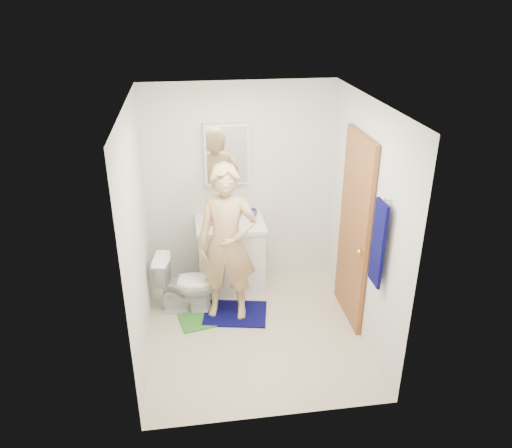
{
  "coord_description": "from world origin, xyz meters",
  "views": [
    {
      "loc": [
        -0.6,
        -4.28,
        3.29
      ],
      "look_at": [
        0.06,
        0.25,
        1.13
      ],
      "focal_mm": 35.0,
      "sensor_mm": 36.0,
      "label": 1
    }
  ],
  "objects_px": {
    "medicine_cabinet": "(227,154)",
    "towel": "(378,244)",
    "soap_dispenser": "(212,216)",
    "vanity_cabinet": "(231,256)",
    "toilet": "(186,283)",
    "man": "(227,244)",
    "toothbrush_cup": "(252,213)"
  },
  "relations": [
    {
      "from": "medicine_cabinet",
      "to": "toilet",
      "type": "xyz_separation_m",
      "value": [
        -0.54,
        -0.65,
        -1.26
      ]
    },
    {
      "from": "vanity_cabinet",
      "to": "man",
      "type": "xyz_separation_m",
      "value": [
        -0.09,
        -0.6,
        0.48
      ]
    },
    {
      "from": "vanity_cabinet",
      "to": "soap_dispenser",
      "type": "distance_m",
      "value": 0.59
    },
    {
      "from": "towel",
      "to": "toilet",
      "type": "distance_m",
      "value": 2.22
    },
    {
      "from": "soap_dispenser",
      "to": "man",
      "type": "height_order",
      "value": "man"
    },
    {
      "from": "towel",
      "to": "man",
      "type": "relative_size",
      "value": 0.46
    },
    {
      "from": "towel",
      "to": "soap_dispenser",
      "type": "height_order",
      "value": "towel"
    },
    {
      "from": "vanity_cabinet",
      "to": "toothbrush_cup",
      "type": "xyz_separation_m",
      "value": [
        0.27,
        0.12,
        0.5
      ]
    },
    {
      "from": "medicine_cabinet",
      "to": "toothbrush_cup",
      "type": "xyz_separation_m",
      "value": [
        0.27,
        -0.11,
        -0.7
      ]
    },
    {
      "from": "toilet",
      "to": "man",
      "type": "height_order",
      "value": "man"
    },
    {
      "from": "toilet",
      "to": "toothbrush_cup",
      "type": "relative_size",
      "value": 5.61
    },
    {
      "from": "toothbrush_cup",
      "to": "vanity_cabinet",
      "type": "bearing_deg",
      "value": -156.91
    },
    {
      "from": "toilet",
      "to": "toothbrush_cup",
      "type": "bearing_deg",
      "value": -47.9
    },
    {
      "from": "toothbrush_cup",
      "to": "man",
      "type": "relative_size",
      "value": 0.07
    },
    {
      "from": "vanity_cabinet",
      "to": "toilet",
      "type": "xyz_separation_m",
      "value": [
        -0.54,
        -0.43,
        -0.06
      ]
    },
    {
      "from": "vanity_cabinet",
      "to": "man",
      "type": "bearing_deg",
      "value": -98.31
    },
    {
      "from": "toilet",
      "to": "towel",
      "type": "bearing_deg",
      "value": -113.24
    },
    {
      "from": "soap_dispenser",
      "to": "toothbrush_cup",
      "type": "distance_m",
      "value": 0.51
    },
    {
      "from": "vanity_cabinet",
      "to": "medicine_cabinet",
      "type": "xyz_separation_m",
      "value": [
        0.0,
        0.22,
        1.2
      ]
    },
    {
      "from": "vanity_cabinet",
      "to": "man",
      "type": "relative_size",
      "value": 0.46
    },
    {
      "from": "toilet",
      "to": "toothbrush_cup",
      "type": "distance_m",
      "value": 1.13
    },
    {
      "from": "medicine_cabinet",
      "to": "towel",
      "type": "distance_m",
      "value": 2.11
    },
    {
      "from": "towel",
      "to": "vanity_cabinet",
      "type": "bearing_deg",
      "value": 128.47
    },
    {
      "from": "towel",
      "to": "toilet",
      "type": "relative_size",
      "value": 1.19
    },
    {
      "from": "soap_dispenser",
      "to": "vanity_cabinet",
      "type": "bearing_deg",
      "value": 6.19
    },
    {
      "from": "medicine_cabinet",
      "to": "soap_dispenser",
      "type": "bearing_deg",
      "value": -130.32
    },
    {
      "from": "toilet",
      "to": "soap_dispenser",
      "type": "relative_size",
      "value": 3.42
    },
    {
      "from": "toothbrush_cup",
      "to": "man",
      "type": "height_order",
      "value": "man"
    },
    {
      "from": "medicine_cabinet",
      "to": "vanity_cabinet",
      "type": "bearing_deg",
      "value": -90.0
    },
    {
      "from": "toothbrush_cup",
      "to": "toilet",
      "type": "bearing_deg",
      "value": -146.23
    },
    {
      "from": "soap_dispenser",
      "to": "man",
      "type": "bearing_deg",
      "value": -77.89
    },
    {
      "from": "vanity_cabinet",
      "to": "toilet",
      "type": "distance_m",
      "value": 0.69
    }
  ]
}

